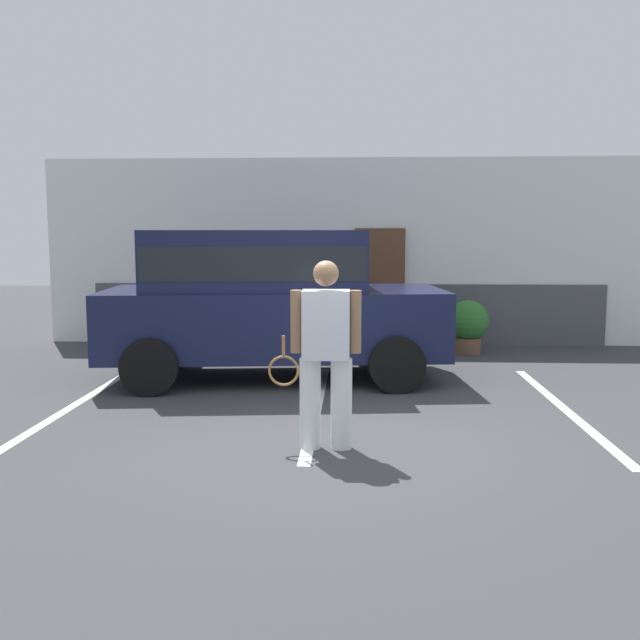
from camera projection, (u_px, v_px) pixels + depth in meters
ground_plane at (338, 443)px, 6.80m from camera, size 40.00×40.00×0.00m
parking_stripe_0 at (79, 402)px, 8.44m from camera, size 0.12×4.40×0.01m
parking_stripe_1 at (317, 405)px, 8.30m from camera, size 0.12×4.40×0.01m
parking_stripe_2 at (564, 408)px, 8.16m from camera, size 0.12×4.40×0.01m
house_frontage at (347, 257)px, 12.86m from camera, size 10.97×0.40×3.35m
parked_suv at (267, 297)px, 9.71m from camera, size 4.77×2.54×2.05m
tennis_player_man at (325, 352)px, 6.55m from camera, size 0.91×0.28×1.77m
potted_plant_by_porch at (468, 324)px, 11.82m from camera, size 0.68×0.68×0.90m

